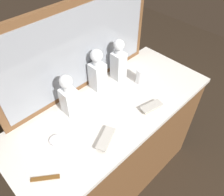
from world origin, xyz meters
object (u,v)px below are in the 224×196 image
at_px(crystal_tumbler_front, 141,76).
at_px(silver_brush_far_left, 151,107).
at_px(tortoiseshell_comb, 45,178).
at_px(porcelain_dish, 56,140).
at_px(crystal_decanter_center, 118,63).
at_px(crystal_decanter_rear, 97,73).
at_px(crystal_decanter_far_left, 69,98).
at_px(silver_brush_left, 106,139).

relative_size(crystal_tumbler_front, silver_brush_far_left, 0.73).
distance_m(silver_brush_far_left, tortoiseshell_comb, 0.71).
xyz_separation_m(silver_brush_far_left, porcelain_dish, (-0.55, 0.21, -0.01)).
height_order(crystal_decanter_center, porcelain_dish, crystal_decanter_center).
xyz_separation_m(crystal_decanter_rear, porcelain_dish, (-0.45, -0.16, -0.11)).
bearing_deg(crystal_tumbler_front, silver_brush_far_left, -124.99).
distance_m(crystal_decanter_rear, crystal_decanter_far_left, 0.27).
bearing_deg(crystal_decanter_rear, crystal_tumbler_front, -34.48).
height_order(crystal_decanter_center, silver_brush_left, crystal_decanter_center).
relative_size(crystal_decanter_rear, crystal_decanter_center, 0.99).
height_order(crystal_decanter_rear, crystal_tumbler_front, crystal_decanter_rear).
height_order(crystal_decanter_rear, silver_brush_left, crystal_decanter_rear).
bearing_deg(tortoiseshell_comb, porcelain_dish, 41.45).
distance_m(crystal_decanter_far_left, silver_brush_left, 0.32).
relative_size(crystal_decanter_center, tortoiseshell_comb, 2.46).
xyz_separation_m(crystal_decanter_center, silver_brush_left, (-0.43, -0.33, -0.11)).
bearing_deg(porcelain_dish, crystal_decanter_center, 13.01).
relative_size(crystal_tumbler_front, silver_brush_left, 0.66).
xyz_separation_m(crystal_decanter_far_left, silver_brush_left, (0.00, -0.30, -0.10)).
distance_m(crystal_decanter_center, tortoiseshell_comb, 0.84).
distance_m(crystal_decanter_rear, porcelain_dish, 0.49).
bearing_deg(crystal_decanter_center, crystal_decanter_far_left, -176.60).
distance_m(crystal_tumbler_front, silver_brush_far_left, 0.25).
relative_size(silver_brush_far_left, porcelain_dish, 2.09).
relative_size(crystal_decanter_rear, porcelain_dish, 4.12).
bearing_deg(crystal_tumbler_front, crystal_decanter_far_left, 166.48).
height_order(porcelain_dish, tortoiseshell_comb, porcelain_dish).
distance_m(crystal_decanter_far_left, crystal_tumbler_front, 0.52).
bearing_deg(crystal_decanter_rear, tortoiseshell_comb, -153.53).
xyz_separation_m(crystal_decanter_far_left, tortoiseshell_comb, (-0.35, -0.26, -0.11)).
bearing_deg(crystal_decanter_rear, silver_brush_left, -126.61).
relative_size(crystal_decanter_center, porcelain_dish, 4.17).
distance_m(crystal_tumbler_front, tortoiseshell_comb, 0.87).
height_order(crystal_decanter_rear, crystal_decanter_far_left, crystal_decanter_rear).
distance_m(crystal_decanter_far_left, porcelain_dish, 0.25).
relative_size(porcelain_dish, tortoiseshell_comb, 0.59).
bearing_deg(tortoiseshell_comb, silver_brush_far_left, -5.52).
bearing_deg(crystal_decanter_rear, silver_brush_far_left, -74.96).
distance_m(crystal_decanter_far_left, tortoiseshell_comb, 0.45).
distance_m(crystal_decanter_center, crystal_decanter_far_left, 0.43).
bearing_deg(silver_brush_left, crystal_decanter_rear, 53.39).
distance_m(crystal_decanter_rear, silver_brush_far_left, 0.40).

